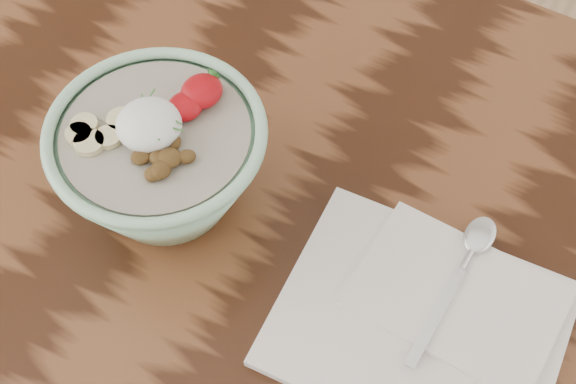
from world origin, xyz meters
TOP-DOWN VIEW (x-y plane):
  - table at (0.00, 0.00)cm, footprint 160.00×90.00cm
  - breakfast_bowl at (-15.90, -2.21)cm, footprint 21.33×21.33cm
  - napkin at (13.46, -1.29)cm, footprint 28.24×23.57cm
  - spoon at (14.27, 6.37)cm, footprint 3.14×18.34cm

SIDE VIEW (x-z plane):
  - table at x=0.00cm, z-range 28.20..103.20cm
  - napkin at x=13.46cm, z-range 74.87..76.50cm
  - spoon at x=14.27cm, z-range 76.56..77.51cm
  - breakfast_bowl at x=-15.90cm, z-range 75.04..89.43cm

